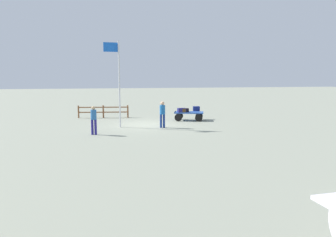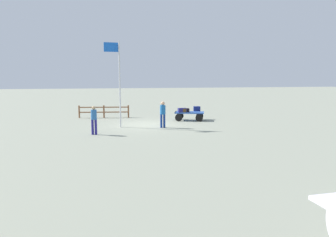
% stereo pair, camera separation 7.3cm
% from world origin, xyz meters
% --- Properties ---
extents(ground_plane, '(120.00, 120.00, 0.00)m').
position_xyz_m(ground_plane, '(0.00, 0.00, 0.00)').
color(ground_plane, gray).
extents(luggage_cart, '(2.33, 1.68, 0.65)m').
position_xyz_m(luggage_cart, '(-3.37, -1.49, 0.47)').
color(luggage_cart, '#2F5AB2').
rests_on(luggage_cart, ground).
extents(suitcase_dark, '(0.48, 0.44, 0.28)m').
position_xyz_m(suitcase_dark, '(-2.87, -1.39, 0.79)').
color(suitcase_dark, '#452F17').
rests_on(suitcase_dark, luggage_cart).
extents(suitcase_tan, '(0.56, 0.47, 0.35)m').
position_xyz_m(suitcase_tan, '(-4.10, -1.96, 0.83)').
color(suitcase_tan, navy).
rests_on(suitcase_tan, luggage_cart).
extents(suitcase_grey, '(0.52, 0.36, 0.27)m').
position_xyz_m(suitcase_grey, '(-3.11, -1.45, 0.79)').
color(suitcase_grey, black).
rests_on(suitcase_grey, luggage_cart).
extents(suitcase_olive, '(0.62, 0.43, 0.30)m').
position_xyz_m(suitcase_olive, '(-2.81, -1.39, 0.80)').
color(suitcase_olive, navy).
rests_on(suitcase_olive, luggage_cart).
extents(worker_lead, '(0.38, 0.38, 1.71)m').
position_xyz_m(worker_lead, '(-0.90, 1.41, 1.01)').
color(worker_lead, navy).
rests_on(worker_lead, ground).
extents(worker_trailing, '(0.43, 0.43, 1.65)m').
position_xyz_m(worker_trailing, '(3.34, 3.08, 0.95)').
color(worker_trailing, navy).
rests_on(worker_trailing, ground).
extents(flagpole, '(1.00, 0.17, 5.51)m').
position_xyz_m(flagpole, '(1.89, 0.73, 3.28)').
color(flagpole, silver).
rests_on(flagpole, ground).
extents(wooden_fence, '(3.98, 0.54, 0.99)m').
position_xyz_m(wooden_fence, '(2.94, -4.21, 0.57)').
color(wooden_fence, brown).
rests_on(wooden_fence, ground).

